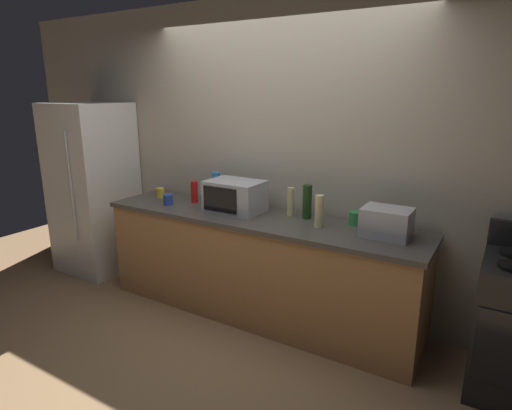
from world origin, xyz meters
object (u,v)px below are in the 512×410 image
(bottle_hot_sauce, at_px, (194,192))
(mug_yellow, at_px, (160,193))
(toaster_oven, at_px, (387,222))
(mug_green, at_px, (355,218))
(bottle_hand_soap, at_px, (319,211))
(mug_blue, at_px, (168,200))
(microwave, at_px, (235,196))
(bottle_spray_cleaner, at_px, (216,187))
(bottle_wine, at_px, (307,202))
(refrigerator, at_px, (94,188))
(bottle_vinegar, at_px, (291,202))

(bottle_hot_sauce, xyz_separation_m, mug_yellow, (-0.40, -0.03, -0.05))
(toaster_oven, relative_size, mug_green, 3.26)
(bottle_hand_soap, relative_size, mug_blue, 2.66)
(mug_yellow, bearing_deg, mug_green, 4.20)
(microwave, relative_size, bottle_spray_cleaner, 1.70)
(bottle_wine, relative_size, mug_yellow, 2.96)
(bottle_hand_soap, bearing_deg, toaster_oven, 5.57)
(refrigerator, bearing_deg, mug_blue, -4.40)
(microwave, bearing_deg, toaster_oven, 0.54)
(bottle_wine, xyz_separation_m, mug_green, (0.39, 0.04, -0.09))
(microwave, height_order, mug_green, microwave)
(refrigerator, relative_size, mug_green, 17.24)
(bottle_vinegar, bearing_deg, mug_yellow, -175.79)
(mug_yellow, bearing_deg, toaster_oven, -0.31)
(mug_blue, bearing_deg, toaster_oven, 4.35)
(mug_green, relative_size, mug_yellow, 1.09)
(bottle_vinegar, relative_size, mug_green, 2.31)
(toaster_oven, distance_m, bottle_hot_sauce, 1.80)
(bottle_spray_cleaner, distance_m, mug_blue, 0.46)
(microwave, relative_size, mug_green, 4.60)
(bottle_vinegar, height_order, mug_yellow, bottle_vinegar)
(refrigerator, relative_size, toaster_oven, 5.29)
(toaster_oven, height_order, mug_blue, toaster_oven)
(toaster_oven, distance_m, mug_blue, 1.97)
(mug_green, height_order, mug_blue, mug_green)
(microwave, distance_m, toaster_oven, 1.30)
(toaster_oven, xyz_separation_m, mug_yellow, (-2.21, 0.01, -0.06))
(bottle_wine, distance_m, mug_yellow, 1.53)
(microwave, distance_m, mug_yellow, 0.91)
(bottle_wine, distance_m, mug_blue, 1.31)
(bottle_vinegar, xyz_separation_m, mug_green, (0.54, 0.04, -0.07))
(toaster_oven, xyz_separation_m, mug_blue, (-1.96, -0.15, -0.06))
(refrigerator, xyz_separation_m, mug_blue, (1.15, -0.09, 0.05))
(bottle_hot_sauce, distance_m, bottle_hand_soap, 1.30)
(bottle_spray_cleaner, height_order, bottle_hand_soap, bottle_spray_cleaner)
(toaster_oven, xyz_separation_m, bottle_wine, (-0.68, 0.12, 0.04))
(microwave, height_order, mug_yellow, microwave)
(microwave, height_order, bottle_wine, bottle_wine)
(bottle_hot_sauce, bearing_deg, refrigerator, -175.41)
(toaster_oven, height_order, bottle_wine, bottle_wine)
(mug_green, bearing_deg, mug_blue, -169.78)
(bottle_wine, height_order, mug_yellow, bottle_wine)
(bottle_hot_sauce, height_order, bottle_hand_soap, bottle_hand_soap)
(bottle_vinegar, distance_m, mug_green, 0.55)
(microwave, relative_size, bottle_wine, 1.70)
(bottle_spray_cleaner, height_order, bottle_vinegar, bottle_spray_cleaner)
(microwave, distance_m, mug_green, 1.04)
(toaster_oven, relative_size, mug_blue, 3.58)
(bottle_wine, height_order, bottle_vinegar, bottle_wine)
(bottle_wine, bearing_deg, bottle_hot_sauce, -176.30)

